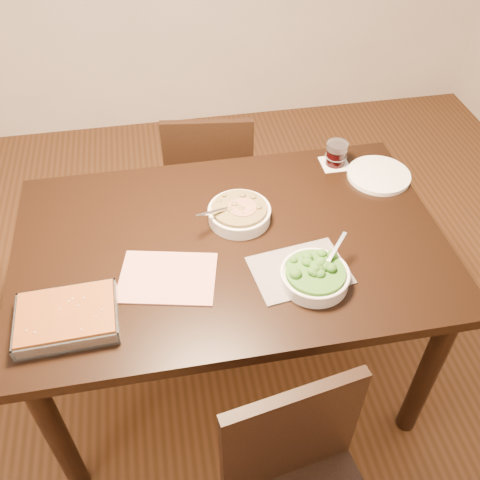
# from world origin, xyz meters

# --- Properties ---
(ground) EXTENTS (4.00, 4.00, 0.00)m
(ground) POSITION_xyz_m (0.00, 0.00, 0.00)
(ground) COLOR #432813
(ground) RESTS_ON ground
(table) EXTENTS (1.40, 0.90, 0.75)m
(table) POSITION_xyz_m (0.00, 0.00, 0.65)
(table) COLOR black
(table) RESTS_ON ground
(magazine_a) EXTENTS (0.33, 0.27, 0.01)m
(magazine_a) POSITION_xyz_m (-0.22, -0.13, 0.75)
(magazine_a) COLOR #B63634
(magazine_a) RESTS_ON table
(magazine_b) EXTENTS (0.31, 0.24, 0.01)m
(magazine_b) POSITION_xyz_m (0.19, -0.17, 0.75)
(magazine_b) COLOR #2B2A32
(magazine_b) RESTS_ON table
(coaster) EXTENTS (0.10, 0.10, 0.00)m
(coaster) POSITION_xyz_m (0.46, 0.34, 0.75)
(coaster) COLOR white
(coaster) RESTS_ON table
(stew_bowl) EXTENTS (0.22, 0.21, 0.08)m
(stew_bowl) POSITION_xyz_m (0.05, 0.10, 0.78)
(stew_bowl) COLOR white
(stew_bowl) RESTS_ON table
(broccoli_bowl) EXTENTS (0.21, 0.21, 0.08)m
(broccoli_bowl) POSITION_xyz_m (0.22, -0.22, 0.78)
(broccoli_bowl) COLOR white
(broccoli_bowl) RESTS_ON table
(baking_dish) EXTENTS (0.29, 0.21, 0.05)m
(baking_dish) POSITION_xyz_m (-0.50, -0.25, 0.78)
(baking_dish) COLOR silver
(baking_dish) RESTS_ON table
(wine_tumbler) EXTENTS (0.08, 0.08, 0.09)m
(wine_tumbler) POSITION_xyz_m (0.46, 0.34, 0.80)
(wine_tumbler) COLOR black
(wine_tumbler) RESTS_ON coaster
(dinner_plate) EXTENTS (0.23, 0.23, 0.02)m
(dinner_plate) POSITION_xyz_m (0.60, 0.24, 0.76)
(dinner_plate) COLOR white
(dinner_plate) RESTS_ON table
(chair_far) EXTENTS (0.43, 0.43, 0.81)m
(chair_far) POSITION_xyz_m (0.02, 0.73, 0.46)
(chair_far) COLOR black
(chair_far) RESTS_ON ground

